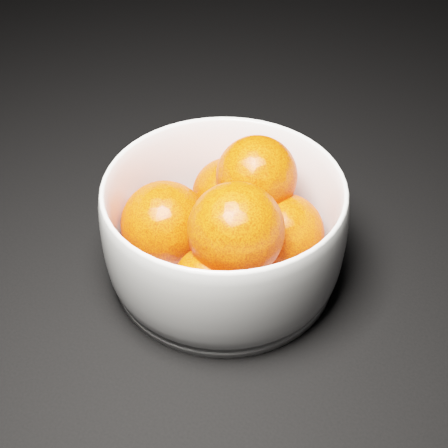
% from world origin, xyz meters
% --- Properties ---
extents(bowl, '(0.19, 0.19, 0.09)m').
position_xyz_m(bowl, '(0.25, 0.25, 0.05)').
color(bowl, silver).
rests_on(bowl, ground).
extents(orange_pile, '(0.16, 0.16, 0.11)m').
position_xyz_m(orange_pile, '(0.25, 0.25, 0.06)').
color(orange_pile, '#EF3305').
rests_on(orange_pile, bowl).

